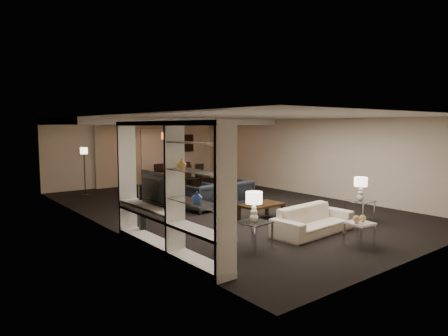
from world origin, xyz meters
TOP-DOWN VIEW (x-y plane):
  - floor at (0.00, 0.00)m, footprint 11.00×11.00m
  - ceiling at (0.00, 0.00)m, footprint 7.00×11.00m
  - wall_back at (0.00, 5.50)m, footprint 7.00×0.02m
  - wall_front at (0.00, -5.50)m, footprint 7.00×0.02m
  - wall_left at (-3.50, 0.00)m, footprint 0.02×11.00m
  - wall_right at (3.50, 0.00)m, footprint 0.02×11.00m
  - ceiling_soffit at (0.00, 3.50)m, footprint 7.00×4.00m
  - curtains at (-0.90, 5.42)m, footprint 1.50×0.12m
  - door at (0.70, 5.47)m, footprint 0.90×0.05m
  - painting at (2.10, 5.46)m, footprint 0.95×0.04m
  - media_unit at (-3.31, -2.60)m, footprint 0.38×3.40m
  - pendant_light at (0.30, 3.50)m, footprint 0.52×0.52m
  - sofa at (-0.23, -3.35)m, footprint 2.02×0.90m
  - coffee_table at (-0.23, -1.75)m, footprint 1.11×0.68m
  - armchair_left at (-0.83, -0.05)m, footprint 0.86×0.89m
  - armchair_right at (0.37, -0.05)m, footprint 0.89×0.91m
  - side_table_left at (-1.93, -3.35)m, footprint 0.60×0.60m
  - side_table_right at (1.47, -3.35)m, footprint 0.55×0.55m
  - table_lamp_left at (-1.93, -3.35)m, footprint 0.33×0.33m
  - table_lamp_right at (1.47, -3.35)m, footprint 0.33×0.33m
  - marble_table at (-0.23, -4.45)m, footprint 0.49×0.49m
  - gold_gourd_a at (-0.33, -4.45)m, footprint 0.14×0.14m
  - gold_gourd_b at (-0.13, -4.45)m, footprint 0.13×0.13m
  - television at (-3.28, -1.92)m, footprint 1.10×0.14m
  - vase_blue at (-3.31, -3.53)m, footprint 0.17×0.17m
  - vase_amber at (-3.31, -3.08)m, footprint 0.16×0.16m
  - floor_speaker at (-3.14, -1.25)m, footprint 0.14×0.14m
  - dining_table at (0.88, 3.81)m, footprint 1.78×1.11m
  - chair_nl at (0.28, 3.16)m, footprint 0.43×0.43m
  - chair_nm at (0.88, 3.16)m, footprint 0.45×0.45m
  - chair_nr at (1.48, 3.16)m, footprint 0.44×0.44m
  - chair_fl at (0.28, 4.46)m, footprint 0.44×0.44m
  - chair_fm at (0.88, 4.46)m, footprint 0.44×0.44m
  - chair_fr at (1.48, 4.46)m, footprint 0.43×0.43m
  - floor_lamp at (-2.43, 4.28)m, footprint 0.29×0.29m

SIDE VIEW (x-z plane):
  - floor at x=0.00m, z-range 0.00..0.00m
  - coffee_table at x=-0.23m, z-range 0.00..0.39m
  - marble_table at x=-0.23m, z-range 0.00..0.45m
  - side_table_left at x=-1.93m, z-range 0.00..0.50m
  - side_table_right at x=1.47m, z-range 0.00..0.50m
  - sofa at x=-0.23m, z-range 0.00..0.58m
  - dining_table at x=0.88m, z-range 0.00..0.59m
  - armchair_left at x=-0.83m, z-range 0.00..0.73m
  - armchair_right at x=0.37m, z-range 0.00..0.73m
  - chair_nl at x=0.28m, z-range 0.00..0.88m
  - chair_nm at x=0.88m, z-range 0.00..0.88m
  - chair_nr at x=1.48m, z-range 0.00..0.88m
  - chair_fl at x=0.28m, z-range 0.00..0.88m
  - chair_fm at x=0.88m, z-range 0.00..0.88m
  - chair_fr at x=1.48m, z-range 0.00..0.88m
  - gold_gourd_b at x=-0.13m, z-range 0.45..0.58m
  - gold_gourd_a at x=-0.33m, z-range 0.45..0.60m
  - floor_speaker at x=-3.14m, z-range 0.00..1.06m
  - table_lamp_left at x=-1.93m, z-range 0.50..1.06m
  - table_lamp_right at x=1.47m, z-range 0.50..1.06m
  - floor_lamp at x=-2.43m, z-range 0.00..1.57m
  - door at x=0.70m, z-range 0.00..2.10m
  - television at x=-3.28m, z-range 0.75..1.39m
  - vase_blue at x=-3.31m, z-range 1.06..1.24m
  - media_unit at x=-3.31m, z-range 0.00..2.35m
  - curtains at x=-0.90m, z-range 0.00..2.40m
  - wall_back at x=0.00m, z-range 0.00..2.50m
  - wall_front at x=0.00m, z-range 0.00..2.50m
  - wall_left at x=-3.50m, z-range 0.00..2.50m
  - wall_right at x=3.50m, z-range 0.00..2.50m
  - painting at x=2.10m, z-range 1.23..1.88m
  - vase_amber at x=-3.31m, z-range 1.56..1.73m
  - pendant_light at x=0.30m, z-range 1.80..2.04m
  - ceiling_soffit at x=0.00m, z-range 2.30..2.50m
  - ceiling at x=0.00m, z-range 2.49..2.51m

